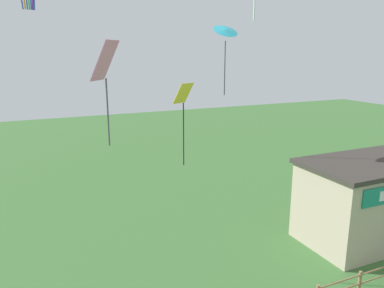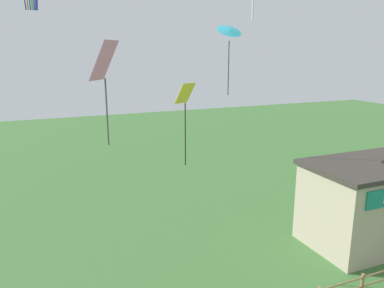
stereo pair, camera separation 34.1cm
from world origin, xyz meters
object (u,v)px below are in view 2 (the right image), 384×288
at_px(seaside_building, 381,200).
at_px(kite_yellow_diamond, 185,106).
at_px(kite_cyan_delta, 229,32).
at_px(kite_pink_diamond, 105,70).

xyz_separation_m(seaside_building, kite_yellow_diamond, (-11.02, 1.25, 5.63)).
bearing_deg(kite_cyan_delta, seaside_building, -33.04).
height_order(seaside_building, kite_yellow_diamond, kite_yellow_diamond).
height_order(seaside_building, kite_cyan_delta, kite_cyan_delta).
distance_m(seaside_building, kite_pink_diamond, 16.77).
bearing_deg(kite_yellow_diamond, kite_pink_diamond, -140.50).
bearing_deg(kite_yellow_diamond, seaside_building, -6.45).
bearing_deg(seaside_building, kite_yellow_diamond, 173.55).
bearing_deg(kite_cyan_delta, kite_pink_diamond, -139.73).
bearing_deg(kite_yellow_diamond, kite_cyan_delta, 41.04).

